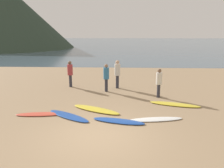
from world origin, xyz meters
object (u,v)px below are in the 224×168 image
surfboard_4 (156,119)px  surfboard_3 (118,121)px  surfboard_0 (40,114)px  person_0 (117,72)px  surfboard_1 (68,116)px  person_3 (70,72)px  surfboard_5 (175,104)px  person_1 (159,81)px  surfboard_2 (96,109)px  person_2 (106,76)px

surfboard_4 → surfboard_3: bearing=-179.4°
surfboard_0 → surfboard_4: (4.91, -0.35, -0.00)m
surfboard_3 → person_0: (-0.16, 5.40, 1.01)m
surfboard_1 → person_3: bearing=135.6°
surfboard_1 → surfboard_3: same height
surfboard_1 → surfboard_3: 2.18m
surfboard_5 → person_1: (-0.60, 1.28, 0.90)m
surfboard_2 → surfboard_4: surfboard_2 is taller
surfboard_0 → person_1: size_ratio=1.32×
surfboard_1 → person_0: 5.42m
surfboard_0 → surfboard_3: surfboard_3 is taller
surfboard_1 → person_0: person_0 is taller
surfboard_1 → person_1: (4.25, 3.02, 0.90)m
surfboard_3 → person_3: (-3.22, 5.61, 0.96)m
surfboard_3 → person_0: size_ratio=1.19×
surfboard_4 → person_2: bearing=109.4°
surfboard_0 → person_2: bearing=50.5°
surfboard_5 → person_3: person_3 is taller
surfboard_0 → person_2: (2.59, 3.94, 0.95)m
surfboard_1 → person_0: size_ratio=1.27×
surfboard_1 → person_0: bearing=102.0°
person_1 → person_2: (-2.93, 1.08, 0.05)m
surfboard_1 → surfboard_5: 5.16m
surfboard_4 → person_0: (-1.68, 5.14, 1.02)m
surfboard_0 → surfboard_5: 6.33m
person_0 → person_2: (-0.64, -0.85, -0.07)m
surfboard_2 → person_1: size_ratio=1.54×
surfboard_3 → surfboard_5: size_ratio=0.88×
person_1 → person_3: person_3 is taller
surfboard_2 → person_3: bearing=143.9°
surfboard_5 → person_2: size_ratio=1.45×
surfboard_2 → surfboard_3: 1.65m
surfboard_4 → person_3: 7.21m
surfboard_5 → person_3: bearing=166.7°
surfboard_0 → surfboard_4: size_ratio=0.93×
surfboard_3 → person_1: size_ratio=1.34×
surfboard_2 → surfboard_5: bearing=41.1°
person_0 → person_1: 3.00m
surfboard_0 → surfboard_3: 3.45m
person_1 → person_2: 3.13m
surfboard_0 → surfboard_4: bearing=-10.2°
surfboard_1 → person_1: person_1 is taller
surfboard_3 → person_3: 6.54m
person_2 → person_3: person_3 is taller
person_0 → person_3: (-3.05, 0.21, -0.06)m
surfboard_2 → person_2: person_2 is taller
surfboard_2 → surfboard_3: (1.06, -1.27, -0.01)m
surfboard_1 → surfboard_2: surfboard_2 is taller
surfboard_4 → person_1: 3.39m
surfboard_4 → person_2: (-2.32, 4.29, 0.95)m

